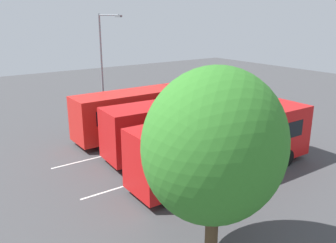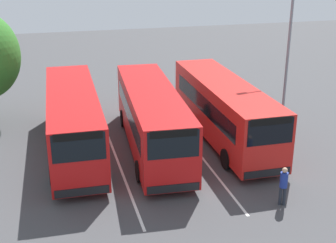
{
  "view_description": "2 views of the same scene",
  "coord_description": "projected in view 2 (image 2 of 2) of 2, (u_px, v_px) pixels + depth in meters",
  "views": [
    {
      "loc": [
        -12.74,
        -16.2,
        8.04
      ],
      "look_at": [
        -0.65,
        0.85,
        1.77
      ],
      "focal_mm": 37.73,
      "sensor_mm": 36.0,
      "label": 1
    },
    {
      "loc": [
        22.18,
        -4.9,
        10.01
      ],
      "look_at": [
        1.31,
        0.53,
        1.81
      ],
      "focal_mm": 49.75,
      "sensor_mm": 36.0,
      "label": 2
    }
  ],
  "objects": [
    {
      "name": "ground_plane",
      "position": [
        152.0,
        146.0,
        24.78
      ],
      "size": [
        73.22,
        73.22,
        0.0
      ],
      "primitive_type": "plane",
      "color": "#424244"
    },
    {
      "name": "bus_far_left",
      "position": [
        73.0,
        119.0,
        23.5
      ],
      "size": [
        10.94,
        2.71,
        3.2
      ],
      "rotation": [
        0.0,
        0.0,
        -0.02
      ],
      "color": "red",
      "rests_on": "ground"
    },
    {
      "name": "bus_center_left",
      "position": [
        152.0,
        117.0,
        23.82
      ],
      "size": [
        11.03,
        3.07,
        3.2
      ],
      "rotation": [
        0.0,
        0.0,
        -0.06
      ],
      "color": "red",
      "rests_on": "ground"
    },
    {
      "name": "bus_center_right",
      "position": [
        224.0,
        109.0,
        25.04
      ],
      "size": [
        10.91,
        2.58,
        3.2
      ],
      "rotation": [
        0.0,
        0.0,
        -0.0
      ],
      "color": "red",
      "rests_on": "ground"
    },
    {
      "name": "pedestrian",
      "position": [
        284.0,
        183.0,
        18.8
      ],
      "size": [
        0.44,
        0.44,
        1.69
      ],
      "rotation": [
        0.0,
        0.0,
        2.61
      ],
      "color": "#232833",
      "rests_on": "ground"
    },
    {
      "name": "street_lamp",
      "position": [
        285.0,
        45.0,
        26.28
      ],
      "size": [
        0.62,
        2.64,
        8.2
      ],
      "rotation": [
        0.0,
        0.0,
        -1.4
      ],
      "color": "gray",
      "rests_on": "ground"
    },
    {
      "name": "lane_stripe_outer_left",
      "position": [
        113.0,
        150.0,
        24.28
      ],
      "size": [
        15.38,
        0.24,
        0.01
      ],
      "primitive_type": "cube",
      "rotation": [
        0.0,
        0.0,
        0.01
      ],
      "color": "silver",
      "rests_on": "ground"
    },
    {
      "name": "lane_stripe_inner_left",
      "position": [
        190.0,
        142.0,
        25.27
      ],
      "size": [
        15.38,
        0.24,
        0.01
      ],
      "primitive_type": "cube",
      "rotation": [
        0.0,
        0.0,
        0.01
      ],
      "color": "silver",
      "rests_on": "ground"
    }
  ]
}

